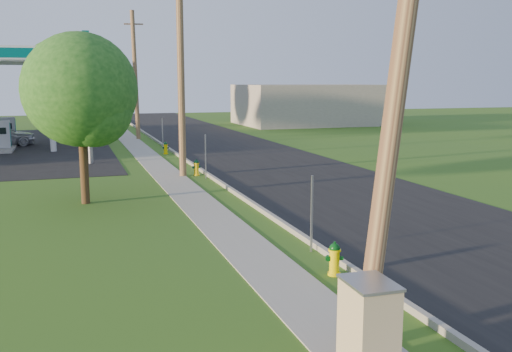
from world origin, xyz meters
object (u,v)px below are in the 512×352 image
Objects in this scene: fuel_pump_ne at (3,140)px; tree_lot at (57,73)px; utility_pole_near at (401,52)px; hydrant_mid at (196,167)px; price_pylon at (86,60)px; fuel_pump_se at (9,134)px; utility_pole_mid at (181,68)px; utility_cabinet at (368,330)px; utility_pole_far at (135,75)px; tree_verge at (83,94)px; hydrant_far at (166,148)px; hydrant_near at (334,259)px.

tree_lot reaches higher than fuel_pump_ne.
utility_pole_near is at bearing -82.74° from tree_lot.
price_pylon is at bearing 129.61° from hydrant_mid.
hydrant_mid is at bearing -53.70° from fuel_pump_ne.
fuel_pump_ne is 1.00× the size of fuel_pump_se.
utility_pole_mid is 19.36m from utility_cabinet.
utility_pole_far reaches higher than tree_verge.
tree_verge is 7.92× the size of hydrant_mid.
hydrant_far is at bearing 86.87° from utility_cabinet.
hydrant_near is at bearing -77.32° from price_pylon.
tree_verge reaches higher than fuel_pump_se.
price_pylon is at bearing 99.42° from utility_pole_near.
fuel_pump_ne is 4.00m from fuel_pump_se.
tree_lot is 41.59m from hydrant_near.
fuel_pump_ne is at bearing 123.69° from price_pylon.
tree_verge is 31.16m from tree_lot.
utility_pole_mid is 3.06× the size of fuel_pump_se.
fuel_pump_se is at bearing -109.42° from tree_lot.
price_pylon is at bearing 87.28° from tree_verge.
utility_pole_far is 12.41× the size of hydrant_mid.
utility_pole_mid is 9.55m from hydrant_far.
utility_pole_mid is at bearing -93.90° from hydrant_far.
tree_lot reaches higher than price_pylon.
utility_pole_near is 44.60m from tree_lot.
price_pylon is (-3.90, -12.50, 0.63)m from utility_pole_far.
utility_cabinet is at bearing -75.94° from fuel_pump_ne.
hydrant_near is at bearing -87.56° from utility_pole_mid.
utility_pole_near is at bearing -80.58° from price_pylon.
fuel_pump_ne is 18.70m from tree_verge.
utility_cabinet is at bearing -136.27° from utility_pole_near.
utility_pole_near is 1.38× the size of price_pylon.
utility_pole_near is 18.56m from hydrant_mid.
tree_lot is at bearing 76.17° from fuel_pump_ne.
tree_lot is at bearing 109.14° from hydrant_far.
utility_pole_mid is 16.31m from fuel_pump_ne.
utility_pole_mid is 1.43× the size of price_pylon.
fuel_pump_ne is 4.21× the size of hydrant_far.
fuel_pump_ne is 32.86m from utility_cabinet.
utility_pole_far reaches higher than fuel_pump_se.
utility_cabinet reaches higher than hydrant_far.
hydrant_mid is (0.64, 18.02, -4.43)m from utility_pole_near.
utility_pole_far is 18.53m from hydrant_mid.
tree_lot reaches higher than hydrant_mid.
hydrant_far is (-0.07, 8.34, -0.00)m from hydrant_mid.
hydrant_mid is at bearing -60.68° from fuel_pump_se.
hydrant_mid is 18.96m from utility_cabinet.
utility_pole_far reaches higher than tree_lot.
utility_pole_near is 26.73m from hydrant_far.
tree_lot is 5.22× the size of utility_cabinet.
utility_pole_far is (0.00, 18.00, -0.15)m from utility_pole_mid.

